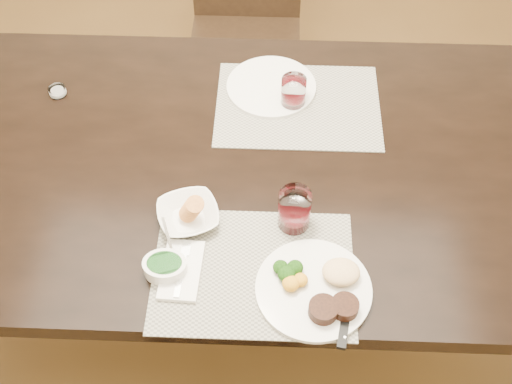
{
  "coord_description": "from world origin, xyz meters",
  "views": [
    {
      "loc": [
        0.12,
        -1.11,
        2.02
      ],
      "look_at": [
        0.08,
        -0.16,
        0.82
      ],
      "focal_mm": 45.0,
      "sensor_mm": 36.0,
      "label": 1
    }
  ],
  "objects_px": {
    "far_plate": "(271,87)",
    "dinner_plate": "(319,288)",
    "cracker_bowl": "(188,215)",
    "wine_glass_near": "(294,211)",
    "steak_knife": "(343,317)",
    "chair_far": "(246,19)"
  },
  "relations": [
    {
      "from": "wine_glass_near",
      "to": "far_plate",
      "type": "height_order",
      "value": "wine_glass_near"
    },
    {
      "from": "cracker_bowl",
      "to": "far_plate",
      "type": "height_order",
      "value": "cracker_bowl"
    },
    {
      "from": "dinner_plate",
      "to": "cracker_bowl",
      "type": "height_order",
      "value": "cracker_bowl"
    },
    {
      "from": "dinner_plate",
      "to": "cracker_bowl",
      "type": "distance_m",
      "value": 0.36
    },
    {
      "from": "chair_far",
      "to": "cracker_bowl",
      "type": "xyz_separation_m",
      "value": [
        -0.08,
        -1.13,
        0.27
      ]
    },
    {
      "from": "chair_far",
      "to": "wine_glass_near",
      "type": "relative_size",
      "value": 8.41
    },
    {
      "from": "chair_far",
      "to": "dinner_plate",
      "type": "xyz_separation_m",
      "value": [
        0.23,
        -1.32,
        0.27
      ]
    },
    {
      "from": "cracker_bowl",
      "to": "far_plate",
      "type": "distance_m",
      "value": 0.51
    },
    {
      "from": "cracker_bowl",
      "to": "wine_glass_near",
      "type": "height_order",
      "value": "wine_glass_near"
    },
    {
      "from": "wine_glass_near",
      "to": "cracker_bowl",
      "type": "bearing_deg",
      "value": 180.0
    },
    {
      "from": "cracker_bowl",
      "to": "wine_glass_near",
      "type": "distance_m",
      "value": 0.26
    },
    {
      "from": "dinner_plate",
      "to": "far_plate",
      "type": "xyz_separation_m",
      "value": [
        -0.12,
        0.66,
        -0.01
      ]
    },
    {
      "from": "chair_far",
      "to": "far_plate",
      "type": "relative_size",
      "value": 3.49
    },
    {
      "from": "dinner_plate",
      "to": "steak_knife",
      "type": "xyz_separation_m",
      "value": [
        0.05,
        -0.06,
        -0.01
      ]
    },
    {
      "from": "far_plate",
      "to": "dinner_plate",
      "type": "bearing_deg",
      "value": -79.56
    },
    {
      "from": "dinner_plate",
      "to": "wine_glass_near",
      "type": "xyz_separation_m",
      "value": [
        -0.06,
        0.19,
        0.03
      ]
    },
    {
      "from": "steak_knife",
      "to": "far_plate",
      "type": "relative_size",
      "value": 0.89
    },
    {
      "from": "dinner_plate",
      "to": "cracker_bowl",
      "type": "xyz_separation_m",
      "value": [
        -0.31,
        0.19,
        0.01
      ]
    },
    {
      "from": "cracker_bowl",
      "to": "wine_glass_near",
      "type": "bearing_deg",
      "value": 0.0
    },
    {
      "from": "dinner_plate",
      "to": "wine_glass_near",
      "type": "height_order",
      "value": "wine_glass_near"
    },
    {
      "from": "chair_far",
      "to": "steak_knife",
      "type": "distance_m",
      "value": 1.44
    },
    {
      "from": "chair_far",
      "to": "dinner_plate",
      "type": "bearing_deg",
      "value": -80.1
    }
  ]
}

